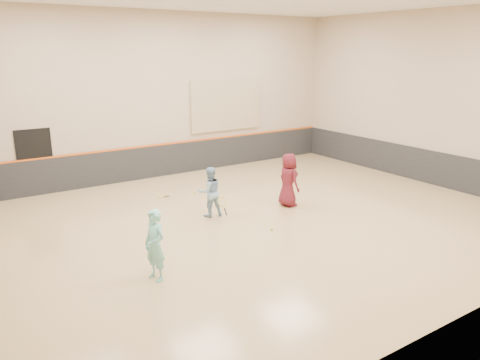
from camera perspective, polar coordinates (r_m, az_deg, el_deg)
room at (r=12.85m, az=1.81°, el=-1.70°), size 15.04×12.04×6.22m
wainscot_back at (r=17.94m, az=-9.28°, el=2.38°), size 14.90×0.04×1.20m
wainscot_right at (r=18.13m, az=21.47°, el=1.64°), size 0.04×11.90×1.20m
accent_stripe at (r=17.80m, az=-9.35°, el=4.32°), size 14.90×0.03×0.06m
acoustic_panel at (r=18.90m, az=-1.67°, el=9.09°), size 3.20×0.08×2.00m
doorway at (r=16.57m, az=-23.66°, el=1.95°), size 1.10×0.05×2.20m
girl at (r=9.83m, az=-10.33°, el=-7.84°), size 0.49×0.63×1.52m
instructor at (r=13.36m, az=-3.69°, el=-1.44°), size 0.78×0.65×1.45m
young_man at (r=14.27m, az=5.93°, el=0.01°), size 0.54×0.81×1.64m
held_racket at (r=13.16m, az=-2.19°, el=-2.69°), size 0.38×0.38×0.57m
spare_racket at (r=15.47m, az=-9.60°, el=-1.75°), size 0.64×0.64×0.16m
ball_under_racket at (r=12.51m, az=3.90°, el=-6.00°), size 0.07×0.07×0.07m
ball_in_hand at (r=14.19m, az=6.50°, el=0.59°), size 0.07×0.07×0.07m
ball_beside_spare at (r=15.66m, az=-5.60°, el=-1.56°), size 0.07×0.07×0.07m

